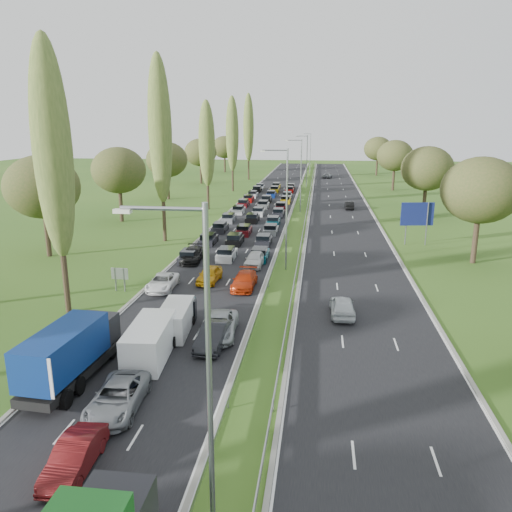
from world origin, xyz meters
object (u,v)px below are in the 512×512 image
(near_car_2, at_px, (162,282))
(info_sign, at_px, (120,276))
(white_van_front, at_px, (176,318))
(direction_sign, at_px, (417,216))
(blue_lorry, at_px, (72,351))
(near_car_3, at_px, (192,255))
(white_van_rear, at_px, (151,340))

(near_car_2, bearing_deg, info_sign, -167.02)
(white_van_front, bearing_deg, near_car_2, 108.82)
(direction_sign, bearing_deg, near_car_2, -140.92)
(white_van_front, height_order, info_sign, info_sign)
(near_car_2, relative_size, blue_lorry, 0.58)
(info_sign, bearing_deg, near_car_3, 69.80)
(near_car_2, distance_m, blue_lorry, 16.50)
(white_van_front, xyz_separation_m, white_van_rear, (-0.42, -4.11, 0.16))
(direction_sign, bearing_deg, white_van_rear, -123.08)
(info_sign, bearing_deg, white_van_front, -47.32)
(blue_lorry, distance_m, direction_sign, 44.81)
(near_car_3, relative_size, info_sign, 2.41)
(direction_sign, bearing_deg, info_sign, -143.31)
(white_van_front, relative_size, white_van_rear, 0.86)
(white_van_rear, relative_size, direction_sign, 1.09)
(white_van_rear, bearing_deg, direction_sign, 52.36)
(info_sign, relative_size, direction_sign, 0.40)
(near_car_3, relative_size, white_van_front, 1.04)
(near_car_3, distance_m, blue_lorry, 25.87)
(white_van_rear, relative_size, info_sign, 2.70)
(blue_lorry, height_order, info_sign, blue_lorry)
(blue_lorry, xyz_separation_m, direction_sign, (25.23, 36.99, 1.77))
(near_car_2, relative_size, white_van_front, 0.97)
(near_car_3, bearing_deg, direction_sign, 20.68)
(blue_lorry, height_order, direction_sign, direction_sign)
(blue_lorry, relative_size, info_sign, 3.87)
(blue_lorry, bearing_deg, white_van_rear, 49.34)
(white_van_rear, bearing_deg, info_sign, 115.28)
(near_car_2, height_order, blue_lorry, blue_lorry)
(near_car_2, distance_m, info_sign, 3.70)
(near_car_3, height_order, white_van_rear, white_van_rear)
(near_car_2, distance_m, white_van_rear, 13.48)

